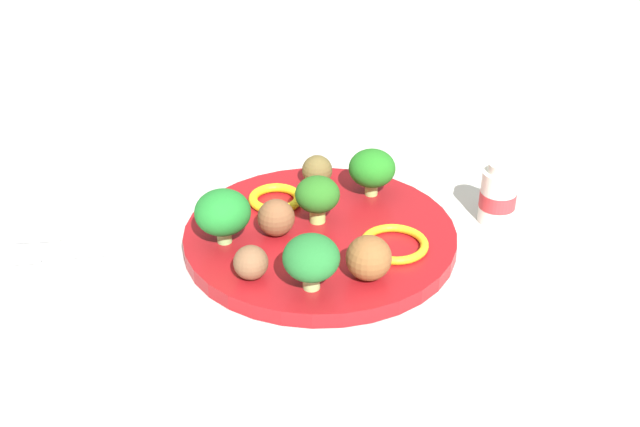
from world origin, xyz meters
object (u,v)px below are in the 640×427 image
yogurt_bottle (498,196)px  meatball_front_right (369,258)px  knife (71,234)px  napkin (76,247)px  meatball_far_rim (317,170)px  meatball_near_rim (276,219)px  plate (320,237)px  broccoli_floret_far_rim (321,195)px  broccoli_floret_mid_right (223,213)px  pepper_ring_near_rim (276,199)px  meatball_mid_left (251,263)px  fork (65,254)px  broccoli_floret_front_left (372,169)px  pepper_ring_far_rim (394,244)px  broccoli_floret_center (311,258)px

yogurt_bottle → meatball_front_right: bearing=33.4°
meatball_front_right → knife: (0.29, -0.13, -0.03)m
meatball_front_right → napkin: size_ratio=0.25×
meatball_far_rim → meatball_near_rim: size_ratio=0.90×
plate → napkin: size_ratio=1.65×
broccoli_floret_far_rim → meatball_far_rim: bearing=-95.1°
broccoli_floret_far_rim → yogurt_bottle: yogurt_bottle is taller
meatball_far_rim → meatball_front_right: bearing=96.5°
plate → broccoli_floret_mid_right: broccoli_floret_mid_right is taller
meatball_near_rim → pepper_ring_near_rim: bearing=-94.5°
meatball_front_right → meatball_near_rim: (0.08, -0.09, -0.00)m
meatball_mid_left → fork: 0.20m
broccoli_floret_mid_right → napkin: bearing=-12.0°
meatball_front_right → pepper_ring_near_rim: (0.07, -0.15, -0.02)m
broccoli_floret_front_left → pepper_ring_far_rim: bearing=90.6°
meatball_far_rim → knife: bearing=12.0°
plate → meatball_near_rim: meatball_near_rim is taller
meatball_far_rim → yogurt_bottle: yogurt_bottle is taller
plate → broccoli_floret_far_rim: (-0.00, -0.02, 0.04)m
knife → fork: bearing=87.7°
broccoli_floret_center → fork: 0.26m
plate → meatball_far_rim: meatball_far_rim is taller
pepper_ring_near_rim → fork: size_ratio=0.49×
yogurt_bottle → pepper_ring_near_rim: bearing=-11.0°
meatball_front_right → fork: size_ratio=0.36×
plate → meatball_mid_left: size_ratio=8.51×
broccoli_floret_far_rim → meatball_far_rim: 0.08m
broccoli_floret_front_left → napkin: bearing=7.6°
plate → fork: (0.26, -0.01, -0.00)m
broccoli_floret_center → pepper_ring_far_rim: broccoli_floret_center is taller
pepper_ring_near_rim → napkin: (0.21, 0.04, -0.02)m
broccoli_floret_front_left → pepper_ring_far_rim: broccoli_floret_front_left is taller
meatball_near_rim → pepper_ring_far_rim: meatball_near_rim is taller
plate → pepper_ring_near_rim: 0.08m
pepper_ring_far_rim → yogurt_bottle: yogurt_bottle is taller
meatball_far_rim → meatball_front_right: 0.19m
meatball_front_right → pepper_ring_far_rim: 0.06m
broccoli_floret_front_left → broccoli_floret_mid_right: (0.16, 0.07, 0.00)m
broccoli_floret_mid_right → fork: bearing=-5.1°
pepper_ring_near_rim → yogurt_bottle: (-0.23, 0.05, 0.01)m
meatball_far_rim → knife: (0.27, 0.06, -0.03)m
plate → meatball_far_rim: size_ratio=8.14×
broccoli_floret_front_left → meatball_far_rim: 0.07m
knife → broccoli_floret_front_left: bearing=-175.8°
broccoli_floret_center → meatball_near_rim: 0.10m
broccoli_floret_center → meatball_front_right: (-0.05, -0.01, -0.01)m
broccoli_floret_far_rim → broccoli_floret_mid_right: (0.10, 0.03, 0.00)m
broccoli_floret_center → meatball_mid_left: 0.06m
broccoli_floret_front_left → meatball_front_right: (0.03, 0.16, -0.01)m
broccoli_floret_front_left → meatball_far_rim: broccoli_floret_front_left is taller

